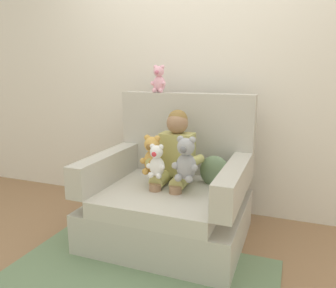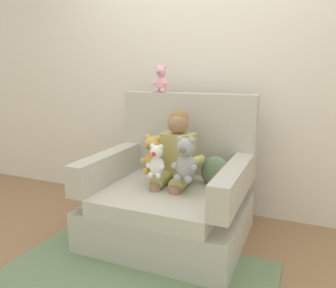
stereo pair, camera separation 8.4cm
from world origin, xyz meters
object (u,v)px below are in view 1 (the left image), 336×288
object	(u,v)px
armchair	(171,196)
plush_pink_on_backrest	(159,80)
plush_white	(157,162)
plush_grey	(186,160)
plush_honey	(152,156)
throw_pillow	(215,172)
seated_child	(174,158)

from	to	relation	value
armchair	plush_pink_on_backrest	size ratio (longest dim) A/B	4.94
armchair	plush_white	world-z (taller)	armchair
plush_pink_on_backrest	plush_grey	bearing A→B (deg)	-46.15
plush_white	plush_honey	bearing A→B (deg)	122.56
plush_white	plush_pink_on_backrest	bearing A→B (deg)	97.59
plush_honey	throw_pillow	size ratio (longest dim) A/B	1.15
seated_child	plush_pink_on_backrest	world-z (taller)	plush_pink_on_backrest
seated_child	plush_grey	world-z (taller)	seated_child
plush_honey	plush_white	bearing A→B (deg)	-27.95
seated_child	plush_pink_on_backrest	size ratio (longest dim) A/B	3.52
armchair	plush_grey	bearing A→B (deg)	-43.86
plush_white	plush_honey	size ratio (longest dim) A/B	0.83
armchair	throw_pillow	bearing A→B (deg)	21.71
armchair	throw_pillow	distance (m)	0.39
plush_pink_on_backrest	throw_pillow	xyz separation A→B (m)	(0.57, -0.23, -0.70)
plush_grey	seated_child	bearing A→B (deg)	146.16
throw_pillow	plush_pink_on_backrest	bearing A→B (deg)	157.77
plush_honey	seated_child	bearing A→B (deg)	62.62
plush_grey	plush_white	size ratio (longest dim) A/B	1.30
seated_child	throw_pillow	size ratio (longest dim) A/B	3.17
plush_honey	plush_grey	bearing A→B (deg)	5.44
armchair	plush_honey	xyz separation A→B (m)	(-0.11, -0.11, 0.34)
plush_grey	plush_pink_on_backrest	size ratio (longest dim) A/B	1.37
seated_child	plush_grey	distance (m)	0.25
plush_grey	plush_honey	world-z (taller)	plush_grey
plush_honey	throw_pillow	bearing A→B (deg)	45.01
plush_grey	plush_honey	size ratio (longest dim) A/B	1.07
plush_white	throw_pillow	distance (m)	0.49
plush_honey	throw_pillow	xyz separation A→B (m)	(0.43, 0.23, -0.15)
plush_grey	plush_white	xyz separation A→B (m)	(-0.22, -0.00, -0.03)
plush_honey	plush_pink_on_backrest	size ratio (longest dim) A/B	1.28
plush_honey	armchair	bearing A→B (deg)	59.79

